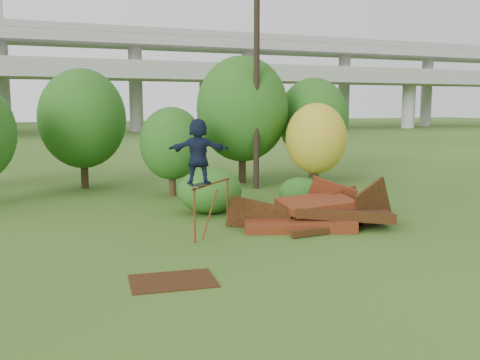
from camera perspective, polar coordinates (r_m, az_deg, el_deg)
name	(u,v)px	position (r m, az deg, el deg)	size (l,w,h in m)	color
ground	(291,242)	(15.74, 5.51, -6.57)	(240.00, 240.00, 0.00)	#2D5116
scrap_pile	(317,215)	(17.83, 8.20, -3.67)	(5.69, 3.53, 1.95)	#49200D
grind_rail	(212,197)	(16.41, -3.00, -1.77)	(1.91, 1.92, 1.60)	#652B0F
skateboard	(199,184)	(15.54, -4.43, -0.48)	(0.70, 0.70, 0.08)	black
skater	(198,151)	(15.43, -4.47, 3.07)	(1.76, 0.56, 1.90)	#141D35
flat_plate	(173,281)	(12.37, -7.19, -10.63)	(1.90, 1.36, 0.03)	#351C0B
tree_1	(82,119)	(26.31, -16.46, 6.28)	(4.06, 4.06, 5.64)	black
tree_2	(172,144)	(23.43, -7.31, 3.88)	(2.75, 2.75, 3.88)	black
tree_3	(242,109)	(27.11, 0.25, 7.57)	(4.61, 4.61, 6.40)	black
tree_4	(316,139)	(25.84, 8.12, 4.40)	(2.93, 2.93, 4.05)	black
tree_5	(313,119)	(29.55, 7.80, 6.47)	(3.85, 3.85, 5.41)	black
shrub_left	(210,191)	(19.63, -3.23, -1.15)	(2.39, 2.21, 1.66)	#1E4C14
shrub_right	(300,193)	(20.73, 6.41, -1.36)	(1.68, 1.54, 1.19)	#1E4C14
utility_pole	(257,85)	(25.23, 1.77, 10.08)	(1.40, 0.28, 9.57)	black
freeway_overpass	(73,57)	(76.96, -17.41, 12.42)	(160.00, 15.00, 13.70)	gray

